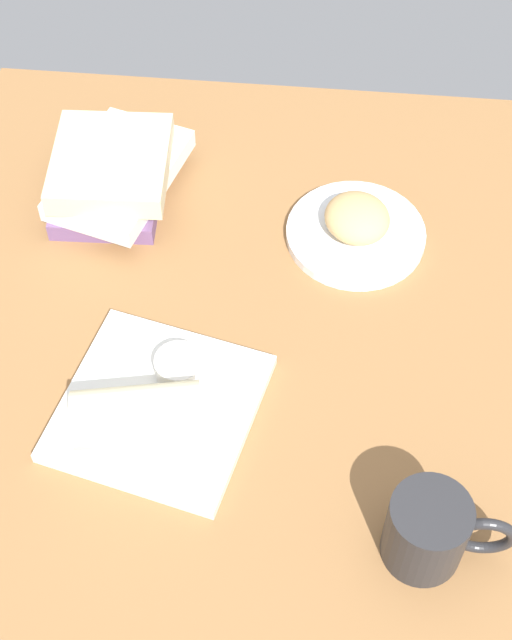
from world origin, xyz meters
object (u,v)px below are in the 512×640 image
object	(u,v)px
round_plate	(356,234)
coffee_mug	(430,531)
breakfast_wrap	(137,415)
sauce_cup	(179,366)
book_stack	(114,174)
square_plate	(159,408)
scone_pastry	(357,218)

from	to	relation	value
round_plate	coffee_mug	xyz separation A→B (cm)	(45.04, 9.06, 4.30)
round_plate	coffee_mug	size ratio (longest dim) A/B	1.37
breakfast_wrap	sauce_cup	bearing A→B (deg)	146.17
round_plate	sauce_cup	world-z (taller)	sauce_cup
sauce_cup	coffee_mug	xyz separation A→B (cm)	(19.47, 29.72, 1.93)
breakfast_wrap	book_stack	bearing A→B (deg)	-176.96
round_plate	square_plate	size ratio (longest dim) A/B	0.85
round_plate	breakfast_wrap	distance (cm)	41.88
scone_pastry	coffee_mug	bearing A→B (deg)	11.39
round_plate	coffee_mug	distance (cm)	46.15
scone_pastry	square_plate	distance (cm)	38.00
breakfast_wrap	square_plate	bearing A→B (deg)	146.17
sauce_cup	breakfast_wrap	distance (cm)	9.29
square_plate	sauce_cup	distance (cm)	5.53
sauce_cup	coffee_mug	world-z (taller)	coffee_mug
sauce_cup	breakfast_wrap	xyz separation A→B (cm)	(8.41, -3.44, 1.95)
scone_pastry	book_stack	distance (cm)	34.35
square_plate	coffee_mug	bearing A→B (deg)	64.93
sauce_cup	coffee_mug	distance (cm)	35.58
scone_pastry	breakfast_wrap	xyz separation A→B (cm)	(34.21, -24.05, 1.29)
round_plate	book_stack	bearing A→B (deg)	-97.49
round_plate	breakfast_wrap	xyz separation A→B (cm)	(33.98, -24.10, 4.31)
round_plate	square_plate	bearing A→B (deg)	-36.73
book_stack	coffee_mug	size ratio (longest dim) A/B	1.75
scone_pastry	book_stack	world-z (taller)	book_stack
scone_pastry	sauce_cup	bearing A→B (deg)	-38.61
square_plate	book_stack	world-z (taller)	book_stack
square_plate	sauce_cup	size ratio (longest dim) A/B	3.81
scone_pastry	coffee_mug	world-z (taller)	coffee_mug
breakfast_wrap	scone_pastry	bearing A→B (deg)	133.32
sauce_cup	book_stack	size ratio (longest dim) A/B	0.24
breakfast_wrap	coffee_mug	distance (cm)	34.96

